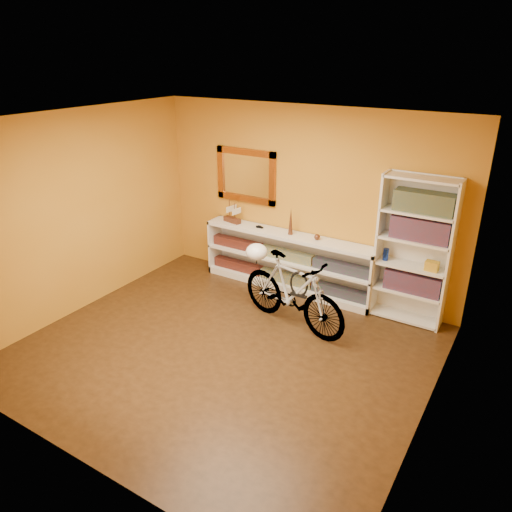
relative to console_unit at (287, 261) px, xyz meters
The scene contains 24 objects.
floor 1.87m from the console_unit, 85.25° to the right, with size 4.50×4.00×0.01m, color black.
ceiling 2.84m from the console_unit, 85.25° to the right, with size 4.50×4.00×0.01m, color silver.
back_wall 0.91m from the console_unit, 51.57° to the left, with size 4.50×0.01×2.60m, color #B5741B.
left_wall 2.91m from the console_unit, 139.22° to the right, with size 0.01×4.00×2.60m, color #B5741B.
right_wall 3.14m from the console_unit, 37.03° to the right, with size 0.01×4.00×2.60m, color #B5741B.
gilt_mirror 1.39m from the console_unit, 169.37° to the left, with size 0.98×0.06×0.78m, color #904E1A.
wall_socket 1.08m from the console_unit, ahead, with size 0.09×0.01×0.09m, color silver.
console_unit is the anchor object (origin of this frame).
cd_row_lower 0.26m from the console_unit, 90.00° to the right, with size 2.50×0.13×0.14m, color black.
cd_row_upper 0.11m from the console_unit, 90.00° to the right, with size 2.50×0.13×0.14m, color navy.
model_ship 1.13m from the console_unit, behind, with size 0.29×0.11×0.34m, color #3F1E11, non-canonical shape.
toy_car 0.64m from the console_unit, behind, with size 0.00×0.00×0.00m, color black.
bronze_ornament 0.62m from the console_unit, ahead, with size 0.07×0.07×0.39m, color #58301E.
decorative_orb 0.64m from the console_unit, ahead, with size 0.08×0.08×0.08m, color #58301E.
bookcase 1.81m from the console_unit, ahead, with size 0.90×0.30×1.90m, color silver, non-canonical shape.
book_row_a 1.79m from the console_unit, ahead, with size 0.70×0.22×0.26m, color maroon.
book_row_b 1.97m from the console_unit, ahead, with size 0.70×0.22×0.28m, color maroon.
book_row_c 2.13m from the console_unit, ahead, with size 0.70×0.22×0.25m, color #16404F.
travel_mug 1.46m from the console_unit, ahead, with size 0.07×0.07×0.16m, color navy.
red_tin 1.91m from the console_unit, ahead, with size 0.15×0.15×0.20m, color maroon.
yellow_bag 2.02m from the console_unit, ahead, with size 0.16×0.10×0.12m, color gold.
bicycle 1.06m from the console_unit, 58.50° to the right, with size 1.62×0.42×0.95m, color silver.
helmet 0.88m from the console_unit, 93.80° to the right, with size 0.29×0.27×0.22m, color white.
u_lock 1.14m from the console_unit, 55.01° to the right, with size 0.25×0.25×0.03m, color black.
Camera 1 is at (2.81, -3.88, 3.25)m, focal length 34.01 mm.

